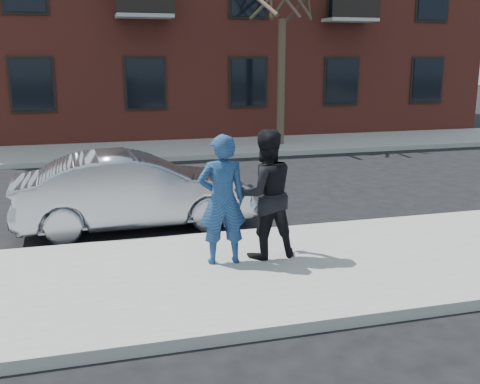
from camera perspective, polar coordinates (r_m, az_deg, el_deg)
name	(u,v)px	position (r m, az deg, el deg)	size (l,w,h in m)	color
ground	(241,273)	(8.30, 0.10, -8.26)	(100.00, 100.00, 0.00)	black
near_sidewalk	(246,275)	(8.05, 0.59, -8.40)	(50.00, 3.50, 0.15)	gray
near_curb	(217,237)	(9.69, -2.37, -4.58)	(50.00, 0.10, 0.15)	#999691
far_sidewalk	(150,150)	(19.03, -9.08, 4.21)	(50.00, 3.50, 0.15)	gray
far_curb	(157,159)	(17.27, -8.39, 3.30)	(50.00, 0.10, 0.15)	#999691
silver_sedan	(135,191)	(10.46, -10.67, 0.13)	(1.49, 4.27, 1.41)	#999BA3
man_hoodie	(222,200)	(8.03, -1.82, -0.79)	(0.72, 0.54, 1.90)	navy
man_peacoat	(265,194)	(8.29, 2.56, -0.22)	(0.98, 0.78, 1.92)	black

